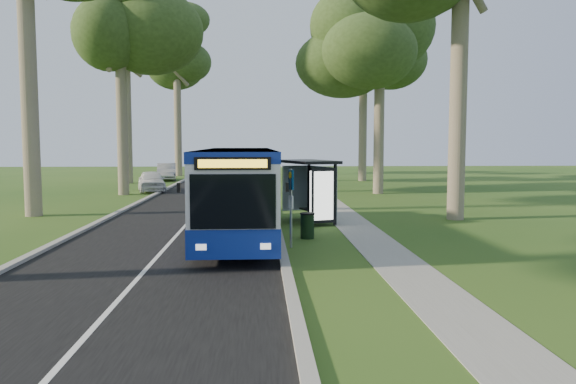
% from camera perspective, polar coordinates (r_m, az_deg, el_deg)
% --- Properties ---
extents(ground, '(120.00, 120.00, 0.00)m').
position_cam_1_polar(ground, '(17.13, -0.70, -5.68)').
color(ground, '#294F18').
rests_on(ground, ground).
extents(road, '(7.00, 100.00, 0.02)m').
position_cam_1_polar(road, '(27.16, -8.92, -1.75)').
color(road, black).
rests_on(road, ground).
extents(kerb_east, '(0.25, 100.00, 0.12)m').
position_cam_1_polar(kerb_east, '(27.01, -1.51, -1.62)').
color(kerb_east, '#9E9B93').
rests_on(kerb_east, ground).
extents(kerb_west, '(0.25, 100.00, 0.12)m').
position_cam_1_polar(kerb_west, '(27.74, -16.13, -1.64)').
color(kerb_west, '#9E9B93').
rests_on(kerb_west, ground).
extents(centre_line, '(0.12, 100.00, 0.00)m').
position_cam_1_polar(centre_line, '(27.16, -8.92, -1.72)').
color(centre_line, white).
rests_on(centre_line, road).
extents(footpath, '(1.50, 100.00, 0.02)m').
position_cam_1_polar(footpath, '(27.25, 4.81, -1.68)').
color(footpath, gray).
rests_on(footpath, ground).
extents(bus, '(2.51, 11.20, 2.96)m').
position_cam_1_polar(bus, '(19.22, -5.08, 0.08)').
color(bus, silver).
rests_on(bus, ground).
extents(bus_stop_sign, '(0.15, 0.33, 2.40)m').
position_cam_1_polar(bus_stop_sign, '(16.93, 0.31, -0.65)').
color(bus_stop_sign, gray).
rests_on(bus_stop_sign, ground).
extents(bus_shelter, '(2.45, 3.25, 2.49)m').
position_cam_1_polar(bus_shelter, '(22.07, 2.51, 1.29)').
color(bus_shelter, black).
rests_on(bus_shelter, ground).
extents(litter_bin, '(0.49, 0.49, 0.86)m').
position_cam_1_polar(litter_bin, '(18.70, 1.98, -3.42)').
color(litter_bin, black).
rests_on(litter_bin, ground).
extents(car_white, '(2.57, 4.34, 1.38)m').
position_cam_1_polar(car_white, '(37.87, -13.70, 1.10)').
color(car_white, white).
rests_on(car_white, ground).
extents(car_silver, '(2.19, 4.60, 1.46)m').
position_cam_1_polar(car_silver, '(48.98, -12.23, 2.02)').
color(car_silver, '#AAADB2').
rests_on(car_silver, ground).
extents(tree_west_c, '(5.20, 5.20, 14.28)m').
position_cam_1_polar(tree_west_c, '(36.57, -16.75, 16.48)').
color(tree_west_c, '#7A6B56').
rests_on(tree_west_c, ground).
extents(tree_west_d, '(5.20, 5.20, 15.63)m').
position_cam_1_polar(tree_west_d, '(46.76, -16.22, 15.15)').
color(tree_west_d, '#7A6B56').
rests_on(tree_west_d, ground).
extents(tree_west_e, '(5.20, 5.20, 16.44)m').
position_cam_1_polar(tree_west_e, '(56.11, -11.25, 14.13)').
color(tree_west_e, '#7A6B56').
rests_on(tree_west_e, ground).
extents(tree_east_c, '(5.20, 5.20, 13.59)m').
position_cam_1_polar(tree_east_c, '(36.27, 9.36, 15.91)').
color(tree_east_c, '#7A6B56').
rests_on(tree_east_c, ground).
extents(tree_east_d, '(5.20, 5.20, 15.24)m').
position_cam_1_polar(tree_east_d, '(48.30, 7.70, 14.63)').
color(tree_east_d, '#7A6B56').
rests_on(tree_east_d, ground).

